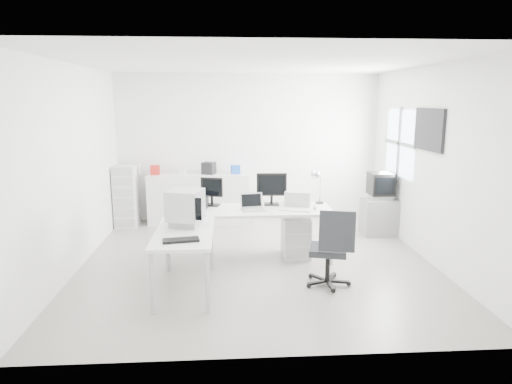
{
  "coord_description": "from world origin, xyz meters",
  "views": [
    {
      "loc": [
        -0.42,
        -6.28,
        2.32
      ],
      "look_at": [
        0.0,
        0.2,
        1.0
      ],
      "focal_mm": 32.0,
      "sensor_mm": 36.0,
      "label": 1
    }
  ],
  "objects": [
    {
      "name": "desk_lamp",
      "position": [
        1.0,
        0.5,
        0.97
      ],
      "size": [
        0.17,
        0.17,
        0.44
      ],
      "primitive_type": null,
      "rotation": [
        0.0,
        0.0,
        -0.21
      ],
      "color": "silver",
      "rests_on": "main_desk"
    },
    {
      "name": "clutter_box_d",
      "position": [
        -0.26,
        2.24,
        1.02
      ],
      "size": [
        0.18,
        0.17,
        0.16
      ],
      "primitive_type": "cube",
      "rotation": [
        0.0,
        0.0,
        0.22
      ],
      "color": "#184AAB",
      "rests_on": "sideboard"
    },
    {
      "name": "inkjet_printer",
      "position": [
        -0.95,
        0.3,
        0.83
      ],
      "size": [
        0.5,
        0.41,
        0.16
      ],
      "primitive_type": "cube",
      "rotation": [
        0.0,
        0.0,
        -0.12
      ],
      "color": "black",
      "rests_on": "main_desk"
    },
    {
      "name": "tv_cabinet",
      "position": [
        2.22,
        1.26,
        0.32
      ],
      "size": [
        0.58,
        0.48,
        0.63
      ],
      "primitive_type": "cube",
      "color": "gray",
      "rests_on": "floor"
    },
    {
      "name": "ceiling",
      "position": [
        0.0,
        0.0,
        2.8
      ],
      "size": [
        5.0,
        5.0,
        0.01
      ],
      "primitive_type": "cube",
      "color": "white",
      "rests_on": "back_wall"
    },
    {
      "name": "clutter_box_a",
      "position": [
        -1.76,
        2.24,
        1.03
      ],
      "size": [
        0.18,
        0.17,
        0.17
      ],
      "primitive_type": "cube",
      "rotation": [
        0.0,
        0.0,
        0.09
      ],
      "color": "#B12019",
      "rests_on": "sideboard"
    },
    {
      "name": "clutter_box_b",
      "position": [
        -1.26,
        2.24,
        1.0
      ],
      "size": [
        0.14,
        0.13,
        0.12
      ],
      "primitive_type": "cube",
      "rotation": [
        0.0,
        0.0,
        -0.27
      ],
      "color": "silver",
      "rests_on": "sideboard"
    },
    {
      "name": "side_desk",
      "position": [
        -0.95,
        -0.9,
        0.38
      ],
      "size": [
        0.7,
        1.4,
        0.75
      ],
      "primitive_type": null,
      "color": "silver",
      "rests_on": "floor"
    },
    {
      "name": "office_chair",
      "position": [
        0.84,
        -0.87,
        0.51
      ],
      "size": [
        0.72,
        0.72,
        1.02
      ],
      "primitive_type": null,
      "rotation": [
        0.0,
        0.0,
        -0.25
      ],
      "color": "#282B2E",
      "rests_on": "floor"
    },
    {
      "name": "sideboard",
      "position": [
        -0.96,
        2.24,
        0.47
      ],
      "size": [
        1.89,
        0.47,
        0.94
      ],
      "primitive_type": "cube",
      "color": "silver",
      "rests_on": "floor"
    },
    {
      "name": "back_wall",
      "position": [
        0.0,
        2.5,
        1.4
      ],
      "size": [
        5.0,
        0.02,
        2.8
      ],
      "primitive_type": "cube",
      "color": "white",
      "rests_on": "floor"
    },
    {
      "name": "left_wall",
      "position": [
        -2.5,
        0.0,
        1.4
      ],
      "size": [
        0.02,
        5.0,
        2.8
      ],
      "primitive_type": "cube",
      "color": "white",
      "rests_on": "floor"
    },
    {
      "name": "filing_cabinet",
      "position": [
        -2.28,
        2.09,
        0.56
      ],
      "size": [
        0.39,
        0.47,
        1.13
      ],
      "primitive_type": "cube",
      "color": "silver",
      "rests_on": "floor"
    },
    {
      "name": "main_desk",
      "position": [
        -0.1,
        0.2,
        0.38
      ],
      "size": [
        2.4,
        0.8,
        0.75
      ],
      "primitive_type": null,
      "color": "silver",
      "rests_on": "floor"
    },
    {
      "name": "floor",
      "position": [
        0.0,
        0.0,
        0.0
      ],
      "size": [
        5.0,
        5.0,
        0.01
      ],
      "primitive_type": "cube",
      "color": "#B1AC9F",
      "rests_on": "ground"
    },
    {
      "name": "white_keyboard",
      "position": [
        0.55,
        0.05,
        0.76
      ],
      "size": [
        0.47,
        0.28,
        0.02
      ],
      "primitive_type": "cube",
      "rotation": [
        0.0,
        0.0,
        -0.33
      ],
      "color": "silver",
      "rests_on": "main_desk"
    },
    {
      "name": "clutter_bottle",
      "position": [
        -2.06,
        2.28,
        1.05
      ],
      "size": [
        0.07,
        0.07,
        0.22
      ],
      "primitive_type": "cylinder",
      "color": "silver",
      "rests_on": "sideboard"
    },
    {
      "name": "laser_printer",
      "position": [
        0.65,
        0.42,
        0.86
      ],
      "size": [
        0.45,
        0.41,
        0.22
      ],
      "primitive_type": "cube",
      "rotation": [
        0.0,
        0.0,
        -0.25
      ],
      "color": "#A4A4A4",
      "rests_on": "main_desk"
    },
    {
      "name": "crt_tv",
      "position": [
        2.22,
        1.26,
        0.86
      ],
      "size": [
        0.5,
        0.48,
        0.45
      ],
      "primitive_type": null,
      "color": "black",
      "rests_on": "tv_cabinet"
    },
    {
      "name": "lcd_monitor_large",
      "position": [
        0.25,
        0.45,
        0.99
      ],
      "size": [
        0.46,
        0.2,
        0.47
      ],
      "primitive_type": null,
      "rotation": [
        0.0,
        0.0,
        -0.04
      ],
      "color": "black",
      "rests_on": "main_desk"
    },
    {
      "name": "crt_monitor",
      "position": [
        -0.95,
        -0.65,
        1.0
      ],
      "size": [
        0.53,
        0.53,
        0.49
      ],
      "primitive_type": null,
      "rotation": [
        0.0,
        0.0,
        -0.29
      ],
      "color": "#B7B7BA",
      "rests_on": "side_desk"
    },
    {
      "name": "right_wall",
      "position": [
        2.5,
        0.0,
        1.4
      ],
      "size": [
        0.02,
        5.0,
        2.8
      ],
      "primitive_type": "cube",
      "color": "white",
      "rests_on": "floor"
    },
    {
      "name": "white_mouse",
      "position": [
        0.85,
        0.1,
        0.78
      ],
      "size": [
        0.06,
        0.06,
        0.06
      ],
      "primitive_type": "sphere",
      "color": "silver",
      "rests_on": "main_desk"
    },
    {
      "name": "drawer_pedestal",
      "position": [
        0.6,
        0.25,
        0.3
      ],
      "size": [
        0.4,
        0.5,
        0.6
      ],
      "primitive_type": "cube",
      "color": "silver",
      "rests_on": "floor"
    },
    {
      "name": "lcd_monitor_small",
      "position": [
        -0.65,
        0.45,
        0.96
      ],
      "size": [
        0.38,
        0.28,
        0.42
      ],
      "primitive_type": null,
      "rotation": [
        0.0,
        0.0,
        -0.28
      ],
      "color": "black",
      "rests_on": "main_desk"
    },
    {
      "name": "wall_picture",
      "position": [
        2.47,
        0.1,
        1.9
      ],
      "size": [
        0.04,
        0.9,
        0.6
      ],
      "primitive_type": null,
      "color": "black",
      "rests_on": "right_wall"
    },
    {
      "name": "clutter_box_c",
      "position": [
        -0.76,
        2.24,
        1.05
      ],
      "size": [
        0.28,
        0.27,
        0.22
      ],
      "primitive_type": "cube",
      "rotation": [
        0.0,
        0.0,
        -0.4
      ],
      "color": "black",
      "rests_on": "sideboard"
    },
    {
      "name": "window",
      "position": [
        2.48,
        1.2,
        1.6
      ],
      "size": [
        0.02,
        1.2,
        1.1
      ],
      "primitive_type": null,
      "color": "white",
      "rests_on": "right_wall"
    },
    {
      "name": "black_keyboard",
      "position": [
        -0.95,
        -1.3,
        0.76
      ],
      "size": [
        0.43,
        0.23,
        0.03
      ],
      "primitive_type": "cube",
      "rotation": [
        0.0,
        0.0,
        0.17
      ],
      "color": "black",
      "rests_on": "side_desk"
    },
    {
      "name": "laptop",
      "position": [
        -0.05,
        0.1,
        0.87
      ],
      "size": [
        0.43,
        0.43,
        0.24
      ],
      "primitive_type": null,
      "rotation": [
        0.0,
        0.0,
        0.17
      ],
      "color": "#B7B7BA",
      "rests_on": "main_desk"
    }
  ]
}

